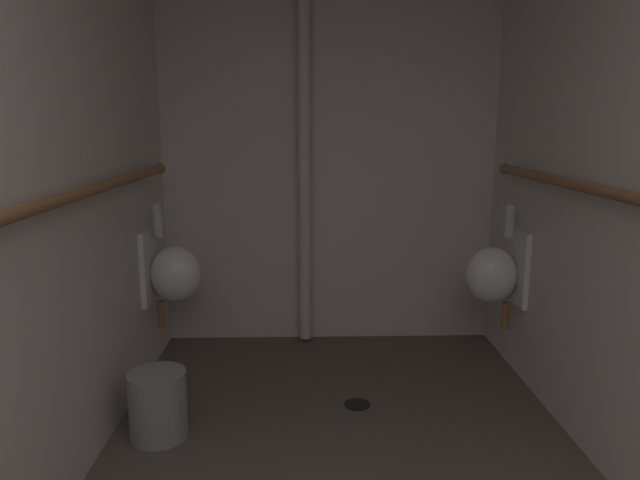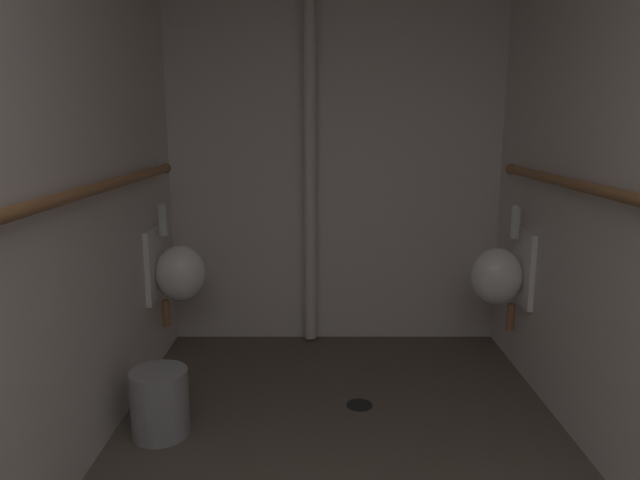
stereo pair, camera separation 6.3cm
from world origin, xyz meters
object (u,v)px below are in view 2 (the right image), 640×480
(urinal_left_mid, at_px, (176,271))
(floor_drain, at_px, (358,404))
(urinal_right_mid, at_px, (499,274))
(standpipe_back_wall, at_px, (309,150))
(waste_bin, at_px, (159,403))

(urinal_left_mid, xyz_separation_m, floor_drain, (1.07, -0.51, -0.60))
(urinal_left_mid, bearing_deg, floor_drain, -25.43)
(urinal_left_mid, distance_m, urinal_right_mid, 1.91)
(urinal_left_mid, relative_size, standpipe_back_wall, 0.30)
(waste_bin, bearing_deg, floor_drain, 16.53)
(floor_drain, relative_size, waste_bin, 0.43)
(floor_drain, bearing_deg, standpipe_back_wall, 106.50)
(urinal_right_mid, distance_m, standpipe_back_wall, 1.41)
(urinal_left_mid, distance_m, standpipe_back_wall, 1.14)
(urinal_left_mid, relative_size, floor_drain, 5.39)
(urinal_left_mid, bearing_deg, standpipe_back_wall, 28.24)
(waste_bin, bearing_deg, standpipe_back_wall, 60.17)
(urinal_right_mid, relative_size, floor_drain, 5.39)
(urinal_left_mid, distance_m, floor_drain, 1.33)
(standpipe_back_wall, bearing_deg, urinal_left_mid, -151.76)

